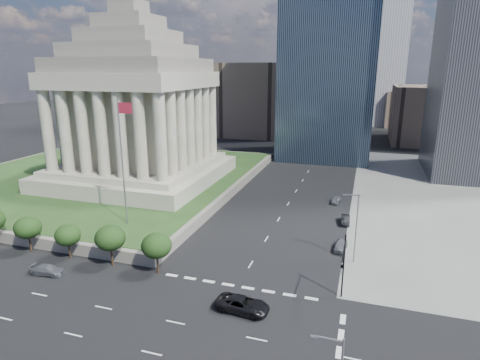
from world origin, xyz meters
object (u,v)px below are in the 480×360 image
at_px(parked_sedan_near, 341,245).
at_px(war_memorial, 135,91).
at_px(parked_sedan_far, 336,200).
at_px(flagpole, 123,156).
at_px(street_lamp_north, 355,224).
at_px(suv_grey, 48,270).
at_px(pickup_truck, 243,305).
at_px(traffic_signal_ne, 343,263).
at_px(parked_sedan_mid, 345,220).

bearing_deg(parked_sedan_near, war_memorial, 160.08).
bearing_deg(parked_sedan_far, flagpole, -131.94).
bearing_deg(street_lamp_north, parked_sedan_far, 99.73).
bearing_deg(parked_sedan_near, street_lamp_north, -59.30).
distance_m(suv_grey, parked_sedan_near, 40.94).
bearing_deg(pickup_truck, traffic_signal_ne, -62.39).
bearing_deg(flagpole, parked_sedan_near, 7.72).
relative_size(pickup_truck, parked_sedan_far, 1.64).
bearing_deg(parked_sedan_mid, parked_sedan_near, -93.41).
height_order(traffic_signal_ne, suv_grey, traffic_signal_ne).
bearing_deg(pickup_truck, parked_sedan_far, -5.65).
bearing_deg(pickup_truck, street_lamp_north, -31.29).
height_order(street_lamp_north, suv_grey, street_lamp_north).
distance_m(street_lamp_north, parked_sedan_mid, 15.49).
bearing_deg(traffic_signal_ne, parked_sedan_far, 95.47).
bearing_deg(parked_sedan_far, suv_grey, -121.75).
bearing_deg(parked_sedan_near, traffic_signal_ne, -82.89).
height_order(war_memorial, parked_sedan_mid, war_memorial).
xyz_separation_m(war_memorial, parked_sedan_mid, (45.50, -8.45, -20.72)).
height_order(street_lamp_north, parked_sedan_far, street_lamp_north).
distance_m(parked_sedan_mid, parked_sedan_far, 10.97).
bearing_deg(suv_grey, flagpole, -18.50).
xyz_separation_m(suv_grey, parked_sedan_near, (36.14, 19.23, 0.07)).
height_order(parked_sedan_near, parked_sedan_mid, parked_sedan_near).
relative_size(flagpole, traffic_signal_ne, 2.50).
relative_size(war_memorial, pickup_truck, 6.43).
height_order(traffic_signal_ne, parked_sedan_mid, traffic_signal_ne).
relative_size(flagpole, parked_sedan_far, 5.40).
distance_m(war_memorial, flagpole, 28.16).
xyz_separation_m(flagpole, parked_sedan_mid, (33.33, 15.55, -12.43)).
bearing_deg(parked_sedan_mid, street_lamp_north, -86.25).
xyz_separation_m(street_lamp_north, parked_sedan_near, (-1.83, 3.52, -4.94)).
bearing_deg(pickup_truck, parked_sedan_near, -21.87).
xyz_separation_m(flagpole, street_lamp_north, (35.16, 1.00, -7.45)).
distance_m(suv_grey, parked_sedan_mid, 47.14).
relative_size(pickup_truck, parked_sedan_near, 1.44).
bearing_deg(traffic_signal_ne, suv_grey, -173.24).
xyz_separation_m(pickup_truck, suv_grey, (-26.87, 0.15, -0.20)).
height_order(suv_grey, parked_sedan_far, suv_grey).
relative_size(flagpole, suv_grey, 4.50).
bearing_deg(parked_sedan_far, parked_sedan_mid, -69.16).
xyz_separation_m(war_memorial, pickup_truck, (36.23, -38.86, -20.56)).
height_order(parked_sedan_near, parked_sedan_far, parked_sedan_near).
height_order(traffic_signal_ne, parked_sedan_far, traffic_signal_ne).
xyz_separation_m(flagpole, parked_sedan_near, (33.33, 4.52, -12.39)).
bearing_deg(parked_sedan_far, street_lamp_north, -72.60).
height_order(flagpole, pickup_truck, flagpole).
bearing_deg(war_memorial, flagpole, -63.11).
relative_size(parked_sedan_near, parked_sedan_far, 1.14).
relative_size(traffic_signal_ne, suv_grey, 1.80).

